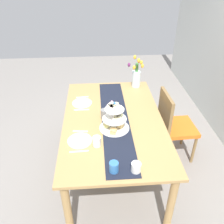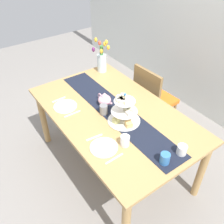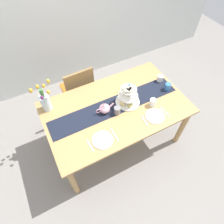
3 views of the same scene
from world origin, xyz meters
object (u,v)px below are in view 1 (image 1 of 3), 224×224
chair_left (173,123)px  teapot (112,107)px  fork_right (80,131)px  dinner_plate_left (82,103)px  mug_grey (104,114)px  mug_white_text (97,141)px  fork_left (82,97)px  knife_right (79,151)px  mug_orange (114,167)px  cream_jug (136,167)px  dining_table (113,126)px  tulip_vase (136,76)px  knife_left (82,110)px  tiered_cake_stand (114,120)px  dinner_plate_right (80,141)px

chair_left → teapot: (0.08, -0.75, 0.32)m
chair_left → fork_right: bearing=-68.9°
dinner_plate_left → mug_grey: size_ratio=2.42×
teapot → mug_grey: (0.12, -0.09, -0.01)m
mug_grey → mug_white_text: (0.44, -0.09, -0.00)m
fork_left → mug_grey: size_ratio=1.58×
teapot → fork_right: bearing=-44.5°
knife_right → fork_left: bearing=180.0°
mug_orange → mug_white_text: bearing=-158.4°
teapot → cream_jug: size_ratio=2.80×
cream_jug → mug_orange: bearing=-93.6°
fork_right → dining_table: bearing=119.5°
tulip_vase → fork_left: (0.25, -0.70, -0.15)m
cream_jug → knife_left: 1.05m
tulip_vase → knife_right: size_ratio=2.53×
tulip_vase → fork_right: tulip_vase is taller
dinner_plate_left → tiered_cake_stand: bearing=33.4°
teapot → dinner_plate_left: (-0.19, -0.34, -0.05)m
knife_right → mug_orange: mug_orange is taller
mug_white_text → dining_table: bearing=156.4°
dining_table → dinner_plate_right: 0.49m
dining_table → dinner_plate_left: bearing=-135.6°
dining_table → knife_right: 0.60m
mug_grey → mug_white_text: bearing=-11.2°
cream_jug → mug_grey: bearing=-164.4°
chair_left → dining_table: bearing=-73.1°
fork_right → mug_white_text: bearing=36.3°
teapot → knife_right: size_ratio=1.40×
teapot → dining_table: bearing=0.0°
chair_left → mug_white_text: bearing=-55.6°
tiered_cake_stand → dinner_plate_left: tiered_cake_stand is taller
tulip_vase → dinner_plate_left: tulip_vase is taller
dining_table → tiered_cake_stand: 0.26m
tulip_vase → fork_right: 1.17m
dining_table → knife_left: bearing=-120.7°
dining_table → tiered_cake_stand: (0.17, -0.00, 0.20)m
mug_grey → mug_white_text: mug_grey is taller
dinner_plate_right → mug_white_text: bearing=65.6°
fork_left → fork_right: (0.68, 0.00, 0.00)m
mug_orange → teapot: bearing=176.7°
teapot → tulip_vase: size_ratio=0.55×
dining_table → mug_orange: 0.75m
teapot → cream_jug: bearing=8.0°
dinner_plate_left → chair_left: bearing=83.8°
tulip_vase → knife_right: tulip_vase is taller
teapot → fork_left: bearing=-135.0°
dinner_plate_right → mug_grey: bearing=146.1°
fork_left → fork_right: size_ratio=1.00×
chair_left → fork_left: (-0.26, -1.09, 0.26)m
dining_table → knife_right: size_ratio=10.19×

